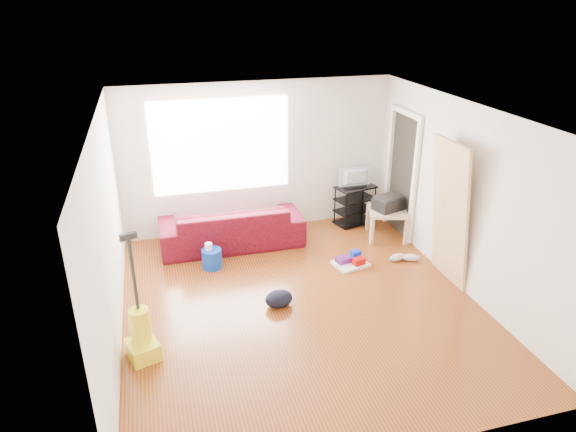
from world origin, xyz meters
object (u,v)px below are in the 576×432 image
object	(u,v)px
cleaning_tray	(351,261)
tv_stand	(355,204)
side_table	(387,214)
sofa	(232,244)
bucket	(213,267)
backpack	(279,305)
vacuum	(141,335)

from	to	relation	value
cleaning_tray	tv_stand	bearing A→B (deg)	66.40
side_table	cleaning_tray	distance (m)	1.23
sofa	bucket	xyz separation A→B (m)	(-0.41, -0.68, 0.00)
side_table	bucket	xyz separation A→B (m)	(-2.94, -0.28, -0.41)
backpack	vacuum	bearing A→B (deg)	-177.64
tv_stand	bucket	size ratio (longest dim) A/B	2.58
side_table	cleaning_tray	world-z (taller)	side_table
sofa	side_table	size ratio (longest dim) A/B	3.00
bucket	backpack	size ratio (longest dim) A/B	0.79
tv_stand	side_table	world-z (taller)	tv_stand
bucket	vacuum	bearing A→B (deg)	-119.17
sofa	vacuum	size ratio (longest dim) A/B	1.51
bucket	backpack	distance (m)	1.43
bucket	cleaning_tray	distance (m)	2.07
side_table	backpack	xyz separation A→B (m)	(-2.24, -1.53, -0.41)
side_table	vacuum	bearing A→B (deg)	-152.01
side_table	bucket	distance (m)	2.98
vacuum	tv_stand	bearing A→B (deg)	18.99
tv_stand	sofa	bearing A→B (deg)	171.24
side_table	vacuum	xyz separation A→B (m)	(-3.95, -2.10, -0.14)
cleaning_tray	side_table	bearing A→B (deg)	39.10
cleaning_tray	vacuum	world-z (taller)	vacuum
sofa	tv_stand	xyz separation A→B (m)	(2.22, 0.27, 0.35)
bucket	side_table	bearing A→B (deg)	5.54
cleaning_tray	backpack	bearing A→B (deg)	-149.28
tv_stand	cleaning_tray	xyz separation A→B (m)	(-0.61, -1.41, -0.30)
sofa	backpack	distance (m)	1.94
sofa	backpack	bearing A→B (deg)	98.55
backpack	vacuum	xyz separation A→B (m)	(-1.71, -0.57, 0.28)
tv_stand	vacuum	bearing A→B (deg)	-158.55
bucket	cleaning_tray	bearing A→B (deg)	-12.78
tv_stand	vacuum	size ratio (longest dim) A/B	0.51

